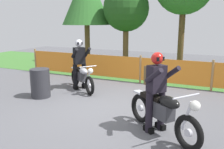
# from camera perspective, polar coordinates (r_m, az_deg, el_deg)

# --- Properties ---
(ground) EXTENTS (24.00, 24.00, 0.02)m
(ground) POSITION_cam_1_polar(r_m,az_deg,el_deg) (6.83, -1.21, -7.52)
(ground) COLOR #5B5B60
(grass_verge) EXTENTS (24.00, 5.16, 0.01)m
(grass_verge) POSITION_cam_1_polar(r_m,az_deg,el_deg) (11.78, 10.43, 0.91)
(grass_verge) COLOR #427A33
(grass_verge) RESTS_ON ground
(barrier_fence) EXTENTS (10.04, 0.08, 1.05)m
(barrier_fence) POSITION_cam_1_polar(r_m,az_deg,el_deg) (9.25, 6.55, 1.28)
(barrier_fence) COLOR #997547
(barrier_fence) RESTS_ON ground
(tree_near_left) EXTENTS (2.26, 2.26, 4.00)m
(tree_near_left) POSITION_cam_1_polar(r_m,az_deg,el_deg) (12.60, 3.26, 14.84)
(tree_near_left) COLOR brown
(tree_near_left) RESTS_ON ground
(motorcycle_lead) EXTENTS (1.80, 1.35, 1.01)m
(motorcycle_lead) POSITION_cam_1_polar(r_m,az_deg,el_deg) (5.19, 11.52, -8.46)
(motorcycle_lead) COLOR black
(motorcycle_lead) RESTS_ON ground
(motorcycle_trailing) EXTENTS (1.60, 1.24, 0.91)m
(motorcycle_trailing) POSITION_cam_1_polar(r_m,az_deg,el_deg) (8.37, -6.92, -0.61)
(motorcycle_trailing) COLOR black
(motorcycle_trailing) RESTS_ON ground
(rider_lead) EXTENTS (0.78, 0.73, 1.69)m
(rider_lead) POSITION_cam_1_polar(r_m,az_deg,el_deg) (5.21, 10.07, -2.97)
(rider_lead) COLOR black
(rider_lead) RESTS_ON ground
(rider_trailing) EXTENTS (0.78, 0.73, 1.69)m
(rider_trailing) POSITION_cam_1_polar(r_m,az_deg,el_deg) (8.47, -7.54, 3.04)
(rider_trailing) COLOR black
(rider_trailing) RESTS_ON ground
(oil_drum) EXTENTS (0.58, 0.58, 0.88)m
(oil_drum) POSITION_cam_1_polar(r_m,az_deg,el_deg) (7.85, -16.18, -1.90)
(oil_drum) COLOR #2D2D33
(oil_drum) RESTS_ON ground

